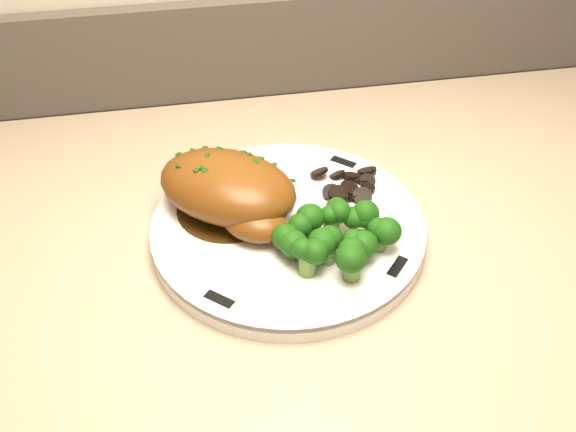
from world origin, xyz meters
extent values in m
cube|color=tan|center=(-0.16, 1.67, 0.79)|extent=(1.86, 0.61, 0.03)
cube|color=#4C443A|center=(-0.16, 1.99, 0.86)|extent=(1.86, 0.02, 0.12)
cylinder|color=white|center=(-0.27, 1.72, 0.81)|extent=(0.30, 0.30, 0.02)
cube|color=black|center=(-0.20, 1.81, 0.82)|extent=(0.03, 0.02, 0.00)
cube|color=black|center=(-0.35, 1.80, 0.82)|extent=(0.02, 0.03, 0.00)
cube|color=black|center=(-0.34, 1.64, 0.82)|extent=(0.03, 0.02, 0.00)
cube|color=black|center=(-0.18, 1.65, 0.82)|extent=(0.02, 0.03, 0.00)
cylinder|color=#3A250A|center=(-0.32, 1.75, 0.82)|extent=(0.10, 0.10, 0.00)
ellipsoid|color=brown|center=(-0.32, 1.75, 0.85)|extent=(0.17, 0.15, 0.05)
ellipsoid|color=brown|center=(-0.30, 1.71, 0.84)|extent=(0.08, 0.08, 0.03)
cube|color=#163D0C|center=(-0.35, 1.78, 0.87)|extent=(0.01, 0.00, 0.00)
cube|color=#163D0C|center=(-0.34, 1.77, 0.87)|extent=(0.01, 0.00, 0.00)
cube|color=#163D0C|center=(-0.32, 1.76, 0.87)|extent=(0.01, 0.00, 0.00)
cube|color=#163D0C|center=(-0.31, 1.75, 0.87)|extent=(0.01, 0.00, 0.00)
cube|color=#163D0C|center=(-0.30, 1.74, 0.87)|extent=(0.01, 0.00, 0.00)
cube|color=#163D0C|center=(-0.28, 1.73, 0.87)|extent=(0.01, 0.00, 0.00)
cylinder|color=black|center=(-0.19, 1.76, 0.82)|extent=(0.01, 0.01, 0.01)
cylinder|color=black|center=(-0.19, 1.77, 0.82)|extent=(0.02, 0.02, 0.01)
cylinder|color=black|center=(-0.20, 1.78, 0.83)|extent=(0.02, 0.02, 0.01)
cylinder|color=black|center=(-0.21, 1.78, 0.82)|extent=(0.02, 0.02, 0.01)
cylinder|color=black|center=(-0.22, 1.78, 0.82)|extent=(0.02, 0.02, 0.01)
cylinder|color=black|center=(-0.23, 1.78, 0.83)|extent=(0.02, 0.02, 0.01)
cylinder|color=black|center=(-0.24, 1.77, 0.82)|extent=(0.02, 0.02, 0.01)
cylinder|color=black|center=(-0.24, 1.76, 0.82)|extent=(0.02, 0.02, 0.00)
cylinder|color=black|center=(-0.24, 1.75, 0.83)|extent=(0.02, 0.02, 0.01)
cylinder|color=black|center=(-0.23, 1.75, 0.82)|extent=(0.03, 0.02, 0.01)
cylinder|color=black|center=(-0.22, 1.74, 0.82)|extent=(0.02, 0.02, 0.01)
cylinder|color=black|center=(-0.21, 1.74, 0.83)|extent=(0.02, 0.02, 0.01)
cylinder|color=black|center=(-0.20, 1.75, 0.82)|extent=(0.03, 0.03, 0.01)
cylinder|color=black|center=(-0.19, 1.75, 0.82)|extent=(0.03, 0.03, 0.01)
cylinder|color=olive|center=(-0.26, 1.70, 0.83)|extent=(0.02, 0.02, 0.02)
sphere|color=#0D3708|center=(-0.26, 1.70, 0.84)|extent=(0.02, 0.02, 0.02)
cylinder|color=olive|center=(-0.23, 1.70, 0.83)|extent=(0.02, 0.02, 0.02)
sphere|color=#0D3708|center=(-0.23, 1.70, 0.84)|extent=(0.02, 0.02, 0.02)
cylinder|color=olive|center=(-0.21, 1.69, 0.83)|extent=(0.02, 0.02, 0.02)
sphere|color=#0D3708|center=(-0.21, 1.69, 0.84)|extent=(0.02, 0.02, 0.02)
cylinder|color=olive|center=(-0.24, 1.67, 0.83)|extent=(0.02, 0.02, 0.02)
sphere|color=#0D3708|center=(-0.24, 1.67, 0.84)|extent=(0.02, 0.02, 0.02)
cylinder|color=olive|center=(-0.22, 1.66, 0.83)|extent=(0.02, 0.02, 0.02)
sphere|color=#0D3708|center=(-0.22, 1.66, 0.84)|extent=(0.02, 0.02, 0.02)
cylinder|color=olive|center=(-0.20, 1.68, 0.83)|extent=(0.02, 0.02, 0.02)
sphere|color=#0D3708|center=(-0.20, 1.68, 0.84)|extent=(0.02, 0.02, 0.02)
cylinder|color=olive|center=(-0.26, 1.65, 0.83)|extent=(0.02, 0.02, 0.02)
sphere|color=#0D3708|center=(-0.26, 1.65, 0.84)|extent=(0.02, 0.02, 0.02)
cylinder|color=olive|center=(-0.23, 1.64, 0.83)|extent=(0.02, 0.02, 0.02)
sphere|color=#0D3708|center=(-0.23, 1.64, 0.84)|extent=(0.02, 0.02, 0.02)
cylinder|color=olive|center=(-0.27, 1.68, 0.83)|extent=(0.02, 0.02, 0.02)
sphere|color=#0D3708|center=(-0.27, 1.68, 0.84)|extent=(0.02, 0.02, 0.02)
camera|label=1|loc=(-0.36, 1.22, 1.27)|focal=45.00mm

